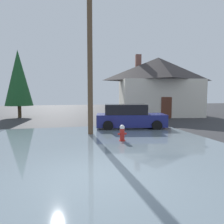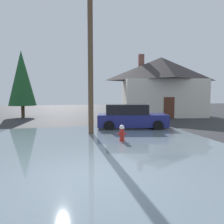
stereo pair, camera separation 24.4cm
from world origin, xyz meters
TOP-DOWN VIEW (x-y plane):
  - ground_plane at (0.00, 0.00)m, footprint 80.00×80.00m
  - flood_puddle at (0.16, 2.13)m, footprint 12.27×13.13m
  - lane_stop_bar at (-0.61, -1.56)m, footprint 3.69×0.37m
  - fire_hydrant at (1.95, 3.88)m, footprint 0.42×0.36m
  - utility_pole at (0.73, 5.90)m, footprint 1.60×0.28m
  - house at (9.29, 15.36)m, footprint 9.47×7.81m
  - parked_car at (3.51, 7.58)m, footprint 4.72×2.66m
  - pine_tree_mid_left at (-4.78, 16.34)m, footprint 2.59×2.59m

SIDE VIEW (x-z plane):
  - ground_plane at x=0.00m, z-range -0.10..0.00m
  - lane_stop_bar at x=-0.61m, z-range 0.00..0.01m
  - flood_puddle at x=0.16m, z-range 0.00..0.07m
  - fire_hydrant at x=1.95m, z-range -0.01..0.82m
  - parked_car at x=3.51m, z-range -0.04..1.57m
  - house at x=9.29m, z-range -0.12..6.51m
  - pine_tree_mid_left at x=-4.78m, z-range 0.57..7.05m
  - utility_pole at x=0.73m, z-range 0.18..8.50m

